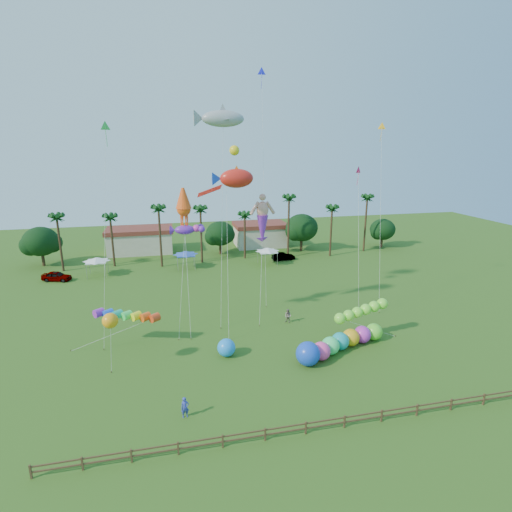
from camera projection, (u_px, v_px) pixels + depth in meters
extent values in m
plane|color=#285116|center=(282.00, 387.00, 34.34)|extent=(160.00, 160.00, 0.00)
cylinder|color=#3A2819|center=(60.00, 245.00, 65.15)|extent=(0.36, 0.36, 9.00)
cylinder|color=#3A2819|center=(112.00, 242.00, 67.88)|extent=(0.36, 0.36, 8.50)
cylinder|color=#3A2819|center=(160.00, 238.00, 67.53)|extent=(0.36, 0.36, 10.00)
cylinder|color=#3A2819|center=(201.00, 236.00, 70.04)|extent=(0.36, 0.36, 9.50)
cylinder|color=#3A2819|center=(245.00, 237.00, 72.90)|extent=(0.36, 0.36, 8.00)
cylinder|color=#3A2819|center=(288.00, 228.00, 73.28)|extent=(0.36, 0.36, 11.00)
cylinder|color=#3A2819|center=(331.00, 233.00, 74.33)|extent=(0.36, 0.36, 9.00)
cylinder|color=#3A2819|center=(365.00, 225.00, 77.74)|extent=(0.36, 0.36, 10.50)
sphere|color=#113814|center=(41.00, 241.00, 68.09)|extent=(5.88, 5.88, 5.88)
sphere|color=#113814|center=(220.00, 233.00, 75.79)|extent=(5.46, 5.46, 5.46)
sphere|color=#113814|center=(302.00, 228.00, 78.13)|extent=(6.30, 6.30, 6.30)
sphere|color=#113814|center=(383.00, 229.00, 81.10)|extent=(5.04, 5.04, 5.04)
cube|color=beige|center=(140.00, 242.00, 77.80)|extent=(12.00, 7.00, 4.00)
cube|color=beige|center=(260.00, 236.00, 82.96)|extent=(10.00, 7.00, 4.00)
pyramid|color=white|center=(96.00, 259.00, 63.15)|extent=(3.00, 3.00, 0.60)
pyramid|color=blue|center=(186.00, 253.00, 67.10)|extent=(3.00, 3.00, 0.60)
pyramid|color=white|center=(267.00, 249.00, 69.17)|extent=(3.00, 3.00, 0.60)
cube|color=brown|center=(31.00, 472.00, 24.69)|extent=(0.12, 0.12, 1.00)
cube|color=brown|center=(82.00, 464.00, 25.33)|extent=(0.12, 0.12, 1.00)
cube|color=brown|center=(131.00, 456.00, 25.98)|extent=(0.12, 0.12, 1.00)
cube|color=brown|center=(178.00, 448.00, 26.63)|extent=(0.12, 0.12, 1.00)
cube|color=brown|center=(223.00, 441.00, 27.27)|extent=(0.12, 0.12, 1.00)
cube|color=brown|center=(265.00, 434.00, 27.92)|extent=(0.12, 0.12, 1.00)
cube|color=brown|center=(306.00, 428.00, 28.56)|extent=(0.12, 0.12, 1.00)
cube|color=brown|center=(345.00, 422.00, 29.21)|extent=(0.12, 0.12, 1.00)
cube|color=brown|center=(382.00, 416.00, 29.86)|extent=(0.12, 0.12, 1.00)
cube|color=brown|center=(417.00, 410.00, 30.50)|extent=(0.12, 0.12, 1.00)
cube|color=brown|center=(451.00, 404.00, 31.15)|extent=(0.12, 0.12, 1.00)
cube|color=brown|center=(484.00, 399.00, 31.79)|extent=(0.12, 0.12, 1.00)
cube|color=brown|center=(306.00, 424.00, 28.47)|extent=(36.00, 0.08, 0.10)
cube|color=brown|center=(306.00, 428.00, 28.58)|extent=(36.00, 0.08, 0.10)
imported|color=#4C4C54|center=(57.00, 276.00, 61.28)|extent=(4.68, 2.94, 1.49)
imported|color=#4C4C54|center=(283.00, 256.00, 72.48)|extent=(4.27, 1.81, 1.37)
imported|color=#323EAF|center=(185.00, 407.00, 30.26)|extent=(0.64, 0.45, 1.67)
imported|color=gray|center=(288.00, 316.00, 46.60)|extent=(1.01, 1.03, 1.67)
sphere|color=#FF439F|center=(321.00, 351.00, 38.48)|extent=(1.81, 1.81, 1.81)
sphere|color=#38F17A|center=(330.00, 346.00, 39.51)|extent=(1.81, 1.81, 1.81)
sphere|color=teal|center=(340.00, 341.00, 40.44)|extent=(1.81, 1.81, 1.81)
sphere|color=gold|center=(351.00, 337.00, 41.23)|extent=(1.81, 1.81, 1.81)
sphere|color=#D131CF|center=(362.00, 334.00, 41.89)|extent=(1.81, 1.81, 1.81)
sphere|color=#63E633|center=(374.00, 332.00, 42.50)|extent=(1.81, 1.81, 1.81)
sphere|color=blue|center=(308.00, 354.00, 37.47)|extent=(3.00, 3.00, 2.31)
sphere|color=#1C87FD|center=(226.00, 348.00, 39.16)|extent=(1.78, 1.78, 1.78)
cylinder|color=#E64119|center=(138.00, 319.00, 40.50)|extent=(6.12, 3.76, 0.87)
cylinder|color=silver|center=(113.00, 334.00, 40.56)|extent=(8.47, 0.52, 3.05)
cylinder|color=brown|center=(71.00, 350.00, 40.26)|extent=(0.08, 0.08, 0.16)
ellipsoid|color=#78F035|center=(340.00, 319.00, 41.20)|extent=(6.34, 3.27, 1.38)
cylinder|color=silver|center=(368.00, 328.00, 42.31)|extent=(6.68, 0.07, 2.83)
cylinder|color=brown|center=(395.00, 336.00, 43.40)|extent=(0.08, 0.08, 0.16)
sphere|color=orange|center=(110.00, 321.00, 35.54)|extent=(1.53, 1.53, 1.41)
cylinder|color=silver|center=(111.00, 347.00, 35.99)|extent=(0.34, 0.41, 4.98)
cylinder|color=brown|center=(111.00, 372.00, 36.42)|extent=(0.08, 0.08, 0.16)
cylinder|color=silver|center=(261.00, 273.00, 46.30)|extent=(1.26, 3.75, 11.52)
cylinder|color=brown|center=(259.00, 325.00, 45.92)|extent=(0.08, 0.08, 0.16)
ellipsoid|color=red|center=(237.00, 178.00, 43.03)|extent=(5.65, 2.47, 2.28)
cylinder|color=silver|center=(233.00, 259.00, 42.76)|extent=(1.96, 4.84, 16.66)
cylinder|color=brown|center=(229.00, 340.00, 42.47)|extent=(0.08, 0.08, 0.16)
ellipsoid|color=#949AA1|center=(223.00, 119.00, 44.29)|extent=(6.76, 4.30, 2.27)
cylinder|color=silver|center=(222.00, 225.00, 44.80)|extent=(1.53, 5.07, 22.96)
cylinder|color=brown|center=(221.00, 328.00, 45.28)|extent=(0.08, 0.08, 0.16)
cone|color=#FF5014|center=(184.00, 209.00, 42.67)|extent=(2.22, 2.22, 4.77)
cylinder|color=silver|center=(181.00, 275.00, 42.63)|extent=(1.37, 3.62, 13.49)
cylinder|color=brown|center=(179.00, 339.00, 42.56)|extent=(0.08, 0.08, 0.16)
ellipsoid|color=purple|center=(185.00, 230.00, 43.12)|extent=(4.20, 3.19, 1.45)
cylinder|color=silver|center=(188.00, 284.00, 42.93)|extent=(0.10, 3.59, 11.28)
cylinder|color=brown|center=(191.00, 339.00, 42.71)|extent=(0.08, 0.08, 0.16)
cone|color=#FD1C56|center=(358.00, 171.00, 47.61)|extent=(1.05, 0.70, 1.07)
cylinder|color=silver|center=(359.00, 245.00, 47.88)|extent=(0.79, 4.11, 17.20)
cylinder|color=brown|center=(359.00, 317.00, 48.13)|extent=(0.08, 0.08, 0.16)
cone|color=#FFAE1A|center=(382.00, 127.00, 48.59)|extent=(1.01, 0.79, 1.07)
cylinder|color=silver|center=(380.00, 221.00, 49.07)|extent=(1.22, 5.01, 22.30)
cylinder|color=brown|center=(379.00, 312.00, 49.53)|extent=(0.08, 0.08, 0.16)
cone|color=green|center=(105.00, 127.00, 38.81)|extent=(1.11, 0.74, 1.13)
cylinder|color=silver|center=(105.00, 241.00, 39.66)|extent=(1.73, 3.98, 21.83)
cylinder|color=brown|center=(104.00, 349.00, 40.48)|extent=(0.08, 0.08, 0.16)
cone|color=#1B20F5|center=(262.00, 72.00, 47.14)|extent=(1.14, 0.30, 1.13)
cylinder|color=silver|center=(264.00, 195.00, 49.27)|extent=(0.14, 3.48, 28.48)
cylinder|color=brown|center=(266.00, 306.00, 51.37)|extent=(0.08, 0.08, 0.16)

